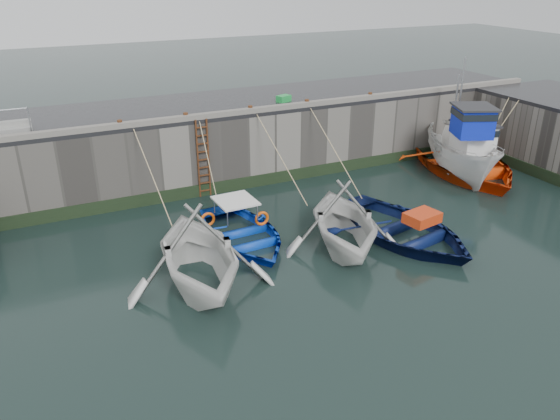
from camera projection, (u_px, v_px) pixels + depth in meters
name	position (u px, v px, depth m)	size (l,w,h in m)	color
ground	(390.00, 310.00, 14.95)	(120.00, 120.00, 0.00)	black
quay_back	(228.00, 138.00, 24.63)	(30.00, 5.00, 3.00)	slate
road_back	(227.00, 103.00, 23.98)	(30.00, 5.00, 0.16)	black
kerb_back	(247.00, 111.00, 21.97)	(30.00, 0.30, 0.20)	slate
algae_back	(250.00, 182.00, 23.05)	(30.00, 0.08, 0.50)	black
ladder	(203.00, 159.00, 21.68)	(0.51, 0.08, 3.20)	#3F1E0F
boat_near_white	(200.00, 284.00, 16.15)	(4.55, 5.27, 2.78)	silver
boat_near_white_rope	(162.00, 225.00, 19.85)	(0.04, 4.77, 3.10)	tan
boat_near_blue	(242.00, 240.00, 18.75)	(3.45, 4.83, 1.00)	#0C3EC2
boat_near_blue_rope	(210.00, 204.00, 21.59)	(0.04, 3.21, 3.10)	tan
boat_near_blacktrim	(342.00, 247.00, 18.31)	(4.22, 4.89, 2.58)	silver
boat_near_blacktrim_rope	(285.00, 200.00, 21.93)	(0.04, 4.58, 3.10)	tan
boat_near_navy	(401.00, 237.00, 18.94)	(4.09, 5.72, 1.19)	#0B1745
boat_near_navy_rope	(334.00, 192.00, 22.67)	(0.04, 4.83, 3.10)	tan
boat_far_white	(463.00, 154.00, 24.10)	(4.51, 6.50, 5.35)	silver
boat_far_orange	(462.00, 161.00, 24.77)	(6.61, 8.19, 4.50)	#FC460D
fish_crate	(284.00, 98.00, 23.85)	(0.60, 0.38, 0.27)	green
railing	(7.00, 127.00, 19.40)	(1.60, 1.05, 1.00)	#A5A8AD
bollard_a	(120.00, 124.00, 20.08)	(0.18, 0.18, 0.28)	#3F1E0F
bollard_b	(186.00, 116.00, 21.05)	(0.18, 0.18, 0.28)	#3F1E0F
bollard_c	(250.00, 109.00, 22.11)	(0.18, 0.18, 0.28)	#3F1E0F
bollard_d	(307.00, 103.00, 23.13)	(0.18, 0.18, 0.28)	#3F1E0F
bollard_e	(370.00, 96.00, 24.38)	(0.18, 0.18, 0.28)	#3F1E0F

